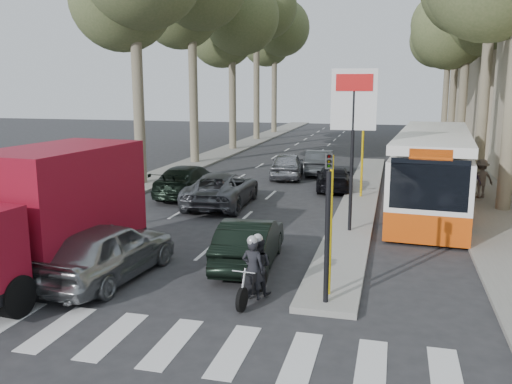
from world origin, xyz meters
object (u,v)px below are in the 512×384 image
(red_truck, at_px, (46,211))
(motorcycle, at_px, (255,269))
(dark_hatchback, at_px, (250,242))
(silver_hatchback, at_px, (108,251))
(city_bus, at_px, (433,167))

(red_truck, relative_size, motorcycle, 3.49)
(dark_hatchback, xyz_separation_m, red_truck, (-4.92, -2.30, 1.14))
(silver_hatchback, height_order, red_truck, red_truck)
(silver_hatchback, height_order, city_bus, city_bus)
(silver_hatchback, distance_m, dark_hatchback, 3.91)
(silver_hatchback, bearing_deg, motorcycle, -178.42)
(red_truck, relative_size, city_bus, 0.53)
(red_truck, distance_m, motorcycle, 5.80)
(silver_hatchback, relative_size, dark_hatchback, 1.11)
(dark_hatchback, height_order, red_truck, red_truck)
(silver_hatchback, height_order, motorcycle, motorcycle)
(red_truck, height_order, city_bus, red_truck)
(motorcycle, bearing_deg, silver_hatchback, -177.99)
(city_bus, height_order, motorcycle, city_bus)
(dark_hatchback, height_order, city_bus, city_bus)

